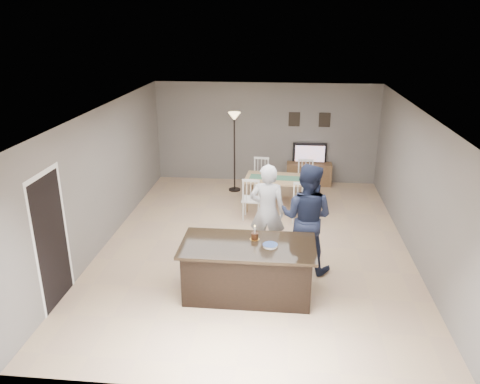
# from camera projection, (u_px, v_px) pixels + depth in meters

# --- Properties ---
(floor) EXTENTS (8.00, 8.00, 0.00)m
(floor) POSITION_uv_depth(u_px,v_px,m) (255.00, 244.00, 9.41)
(floor) COLOR tan
(floor) RESTS_ON ground
(room_shell) EXTENTS (8.00, 8.00, 8.00)m
(room_shell) POSITION_uv_depth(u_px,v_px,m) (256.00, 165.00, 8.83)
(room_shell) COLOR slate
(room_shell) RESTS_ON floor
(kitchen_island) EXTENTS (2.15, 1.10, 0.90)m
(kitchen_island) POSITION_uv_depth(u_px,v_px,m) (248.00, 269.00, 7.58)
(kitchen_island) COLOR black
(kitchen_island) RESTS_ON floor
(tv_console) EXTENTS (1.20, 0.40, 0.60)m
(tv_console) POSITION_uv_depth(u_px,v_px,m) (309.00, 174.00, 12.72)
(tv_console) COLOR brown
(tv_console) RESTS_ON floor
(television) EXTENTS (0.91, 0.12, 0.53)m
(television) POSITION_uv_depth(u_px,v_px,m) (310.00, 153.00, 12.58)
(television) COLOR black
(television) RESTS_ON tv_console
(tv_screen_glow) EXTENTS (0.78, 0.00, 0.78)m
(tv_screen_glow) POSITION_uv_depth(u_px,v_px,m) (310.00, 154.00, 12.51)
(tv_screen_glow) COLOR orange
(tv_screen_glow) RESTS_ON tv_console
(picture_frames) EXTENTS (1.10, 0.02, 0.38)m
(picture_frames) POSITION_uv_depth(u_px,v_px,m) (309.00, 120.00, 12.41)
(picture_frames) COLOR black
(picture_frames) RESTS_ON room_shell
(doorway) EXTENTS (0.00, 2.10, 2.65)m
(doorway) POSITION_uv_depth(u_px,v_px,m) (50.00, 229.00, 7.11)
(doorway) COLOR black
(doorway) RESTS_ON floor
(woman) EXTENTS (0.70, 0.50, 1.83)m
(woman) POSITION_uv_depth(u_px,v_px,m) (267.00, 211.00, 8.65)
(woman) COLOR silver
(woman) RESTS_ON floor
(man) EXTENTS (1.15, 1.01, 1.97)m
(man) POSITION_uv_depth(u_px,v_px,m) (306.00, 218.00, 8.21)
(man) COLOR #171D34
(man) RESTS_ON floor
(birthday_cake) EXTENTS (0.16, 0.16, 0.25)m
(birthday_cake) POSITION_uv_depth(u_px,v_px,m) (255.00, 236.00, 7.58)
(birthday_cake) COLOR gold
(birthday_cake) RESTS_ON kitchen_island
(plate_stack) EXTENTS (0.24, 0.24, 0.04)m
(plate_stack) POSITION_uv_depth(u_px,v_px,m) (270.00, 245.00, 7.35)
(plate_stack) COLOR white
(plate_stack) RESTS_ON kitchen_island
(dining_table) EXTENTS (1.69, 1.93, 0.99)m
(dining_table) POSITION_uv_depth(u_px,v_px,m) (280.00, 183.00, 10.99)
(dining_table) COLOR tan
(dining_table) RESTS_ON floor
(floor_lamp) EXTENTS (0.31, 0.31, 2.07)m
(floor_lamp) POSITION_uv_depth(u_px,v_px,m) (234.00, 131.00, 11.82)
(floor_lamp) COLOR black
(floor_lamp) RESTS_ON floor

